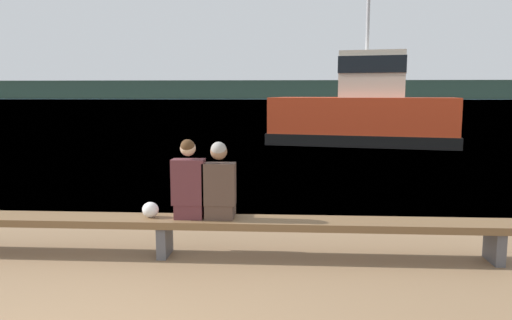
% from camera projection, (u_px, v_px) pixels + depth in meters
% --- Properties ---
extents(water_surface, '(240.00, 240.00, 0.00)m').
position_uv_depth(water_surface, '(281.00, 101.00, 126.74)').
color(water_surface, teal).
rests_on(water_surface, ground).
extents(far_shoreline, '(600.00, 12.00, 6.56)m').
position_uv_depth(far_shoreline, '(283.00, 90.00, 182.99)').
color(far_shoreline, '#2D3D2D').
rests_on(far_shoreline, ground).
extents(bench_main, '(8.87, 0.50, 0.50)m').
position_uv_depth(bench_main, '(164.00, 224.00, 6.39)').
color(bench_main, brown).
rests_on(bench_main, ground).
extents(person_left, '(0.41, 0.43, 1.01)m').
position_uv_depth(person_left, '(189.00, 185.00, 6.31)').
color(person_left, '#56282D').
rests_on(person_left, bench_main).
extents(person_right, '(0.41, 0.43, 0.98)m').
position_uv_depth(person_right, '(219.00, 186.00, 6.29)').
color(person_right, '#4C382D').
rests_on(person_right, bench_main).
extents(shopping_bag, '(0.21, 0.17, 0.20)m').
position_uv_depth(shopping_bag, '(150.00, 210.00, 6.38)').
color(shopping_bag, white).
rests_on(shopping_bag, bench_main).
extents(tugboat_red, '(7.94, 4.80, 6.17)m').
position_uv_depth(tugboat_red, '(364.00, 115.00, 20.40)').
color(tugboat_red, red).
rests_on(tugboat_red, water_surface).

